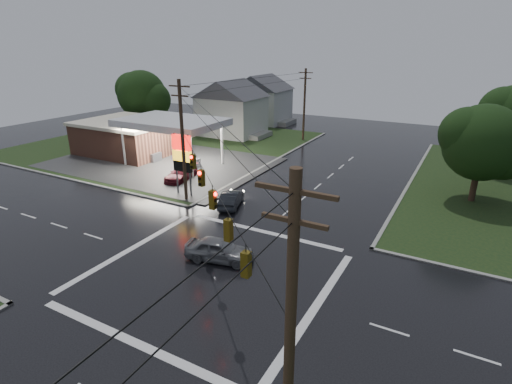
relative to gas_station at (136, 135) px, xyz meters
The scene contains 15 objects.
ground 32.46m from the gas_station, 37.50° to the right, with size 120.00×120.00×0.00m, color black.
grass_nw 6.79m from the gas_station, 92.95° to the left, with size 36.00×36.00×0.08m, color black.
gas_station is the anchor object (origin of this frame).
pylon_sign 17.81m from the gas_station, 31.22° to the right, with size 2.00×0.35×6.00m.
utility_pole_nw 19.38m from the gas_station, 32.23° to the right, with size 2.20×0.32×11.00m.
utility_pole_se 45.83m from the gas_station, 39.70° to the right, with size 2.20×0.32×11.00m.
utility_pole_n 24.60m from the gas_station, 48.53° to the left, with size 2.20×0.32×10.50m.
traffic_signals 32.63m from the gas_station, 37.50° to the right, with size 26.87×26.87×1.47m.
house_near 17.07m from the gas_station, 73.83° to the left, with size 11.05×8.48×8.60m.
house_far 28.61m from the gas_station, 82.50° to the left, with size 11.05×8.48×8.60m.
tree_nw_behind 13.63m from the gas_station, 128.42° to the left, with size 8.93×7.60×10.00m.
tree_ne_near 40.00m from the gas_station, ahead, with size 7.99×6.80×8.98m.
car_north 22.82m from the gas_station, 24.57° to the right, with size 1.49×4.27×1.41m, color black.
car_crossing 30.96m from the gas_station, 35.65° to the right, with size 1.87×4.66×1.59m, color slate.
car_pump 13.39m from the gas_station, 25.46° to the right, with size 1.96×4.83×1.40m, color #58141D.
Camera 1 is at (13.05, -17.96, 13.77)m, focal length 28.00 mm.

